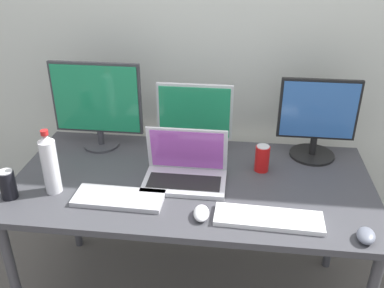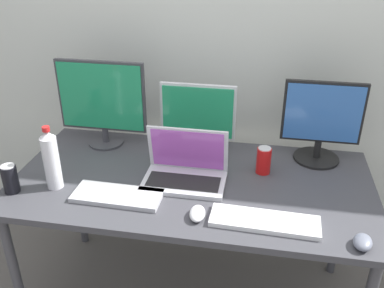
{
  "view_description": "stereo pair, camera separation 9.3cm",
  "coord_description": "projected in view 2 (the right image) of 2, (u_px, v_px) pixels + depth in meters",
  "views": [
    {
      "loc": [
        0.2,
        -1.61,
        1.77
      ],
      "look_at": [
        0.0,
        0.0,
        0.92
      ],
      "focal_mm": 40.0,
      "sensor_mm": 36.0,
      "label": 1
    },
    {
      "loc": [
        0.29,
        -1.59,
        1.77
      ],
      "look_at": [
        0.0,
        0.0,
        0.92
      ],
      "focal_mm": 40.0,
      "sensor_mm": 36.0,
      "label": 2
    }
  ],
  "objects": [
    {
      "name": "monitor_center",
      "position": [
        198.0,
        117.0,
        2.07
      ],
      "size": [
        0.36,
        0.17,
        0.35
      ],
      "color": "silver",
      "rests_on": "work_desk"
    },
    {
      "name": "mouse_by_keyboard",
      "position": [
        363.0,
        242.0,
        1.51
      ],
      "size": [
        0.08,
        0.1,
        0.04
      ],
      "primitive_type": "ellipsoid",
      "rotation": [
        0.0,
        0.0,
        -0.21
      ],
      "color": "slate",
      "rests_on": "work_desk"
    },
    {
      "name": "wall_back",
      "position": [
        213.0,
        25.0,
        2.16
      ],
      "size": [
        7.0,
        0.08,
        2.6
      ],
      "primitive_type": "cube",
      "color": "silver",
      "rests_on": "ground"
    },
    {
      "name": "keyboard_main",
      "position": [
        117.0,
        196.0,
        1.78
      ],
      "size": [
        0.37,
        0.16,
        0.02
      ],
      "primitive_type": "cube",
      "rotation": [
        0.0,
        0.0,
        -0.02
      ],
      "color": "#B2B2B7",
      "rests_on": "work_desk"
    },
    {
      "name": "keyboard_aux",
      "position": [
        265.0,
        221.0,
        1.63
      ],
      "size": [
        0.42,
        0.15,
        0.02
      ],
      "primitive_type": "cube",
      "rotation": [
        0.0,
        0.0,
        -0.03
      ],
      "color": "white",
      "rests_on": "work_desk"
    },
    {
      "name": "laptop_silver",
      "position": [
        185.0,
        169.0,
        1.88
      ],
      "size": [
        0.36,
        0.22,
        0.24
      ],
      "color": "silver",
      "rests_on": "work_desk"
    },
    {
      "name": "soda_can_near_keyboard",
      "position": [
        10.0,
        179.0,
        1.8
      ],
      "size": [
        0.07,
        0.07,
        0.13
      ],
      "color": "black",
      "rests_on": "work_desk"
    },
    {
      "name": "mouse_by_laptop",
      "position": [
        197.0,
        213.0,
        1.66
      ],
      "size": [
        0.07,
        0.11,
        0.03
      ],
      "primitive_type": "ellipsoid",
      "rotation": [
        0.0,
        0.0,
        0.07
      ],
      "color": "silver",
      "rests_on": "work_desk"
    },
    {
      "name": "work_desk",
      "position": [
        192.0,
        191.0,
        1.94
      ],
      "size": [
        1.6,
        0.8,
        0.74
      ],
      "color": "#424247",
      "rests_on": "ground"
    },
    {
      "name": "soda_can_by_laptop",
      "position": [
        264.0,
        160.0,
        1.94
      ],
      "size": [
        0.07,
        0.07,
        0.13
      ],
      "color": "red",
      "rests_on": "work_desk"
    },
    {
      "name": "water_bottle",
      "position": [
        51.0,
        160.0,
        1.8
      ],
      "size": [
        0.07,
        0.07,
        0.29
      ],
      "color": "silver",
      "rests_on": "work_desk"
    },
    {
      "name": "monitor_right",
      "position": [
        322.0,
        121.0,
        1.98
      ],
      "size": [
        0.36,
        0.22,
        0.39
      ],
      "color": "black",
      "rests_on": "work_desk"
    },
    {
      "name": "monitor_left",
      "position": [
        102.0,
        101.0,
        2.11
      ],
      "size": [
        0.44,
        0.18,
        0.44
      ],
      "color": "#38383D",
      "rests_on": "work_desk"
    }
  ]
}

